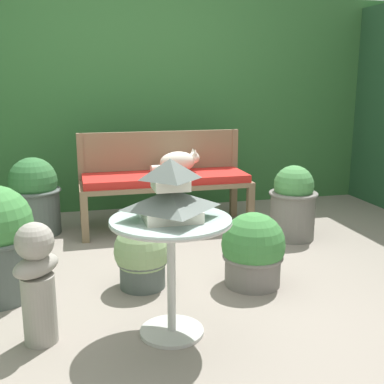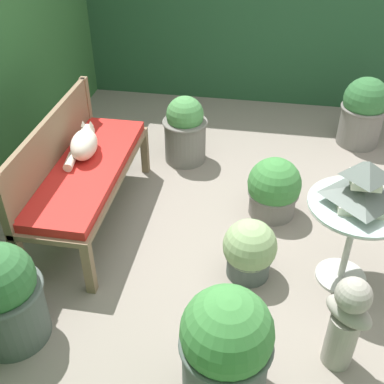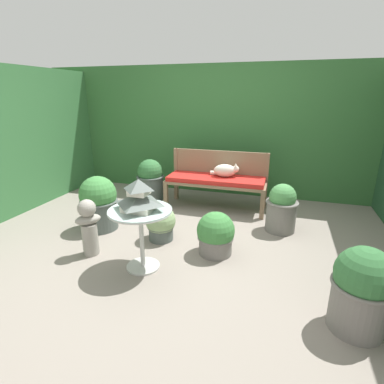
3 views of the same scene
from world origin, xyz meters
name	(u,v)px [view 3 (image 3 of 3)]	position (x,y,z in m)	size (l,w,h in m)	color
ground	(181,239)	(0.00, 0.00, 0.00)	(30.00, 30.00, 0.00)	gray
foliage_hedge_back	(221,129)	(0.00, 2.27, 1.08)	(6.40, 0.71, 2.15)	#336633
garden_bench	(216,181)	(0.17, 1.14, 0.42)	(1.50, 0.53, 0.49)	#7F664C
bench_backrest	(220,165)	(0.17, 1.39, 0.62)	(1.50, 0.06, 0.85)	#7F664C
cat	(225,171)	(0.30, 1.20, 0.59)	(0.45, 0.24, 0.21)	silver
patio_table	(141,223)	(-0.16, -0.71, 0.49)	(0.62, 0.62, 0.63)	#B7B7B2
pagoda_birdhouse	(139,197)	(-0.16, -0.71, 0.76)	(0.37, 0.37, 0.30)	silver
garden_bust	(89,225)	(-0.82, -0.63, 0.34)	(0.29, 0.30, 0.63)	gray
potted_plant_patio_mid	(216,235)	(0.48, -0.22, 0.23)	(0.41, 0.41, 0.48)	slate
potted_plant_hedge_corner	(161,223)	(-0.22, -0.08, 0.21)	(0.36, 0.36, 0.43)	#4C5651
potted_plant_path_edge	(361,289)	(1.73, -1.00, 0.34)	(0.43, 0.43, 0.67)	slate
potted_plant_table_far	(150,180)	(-0.96, 1.25, 0.33)	(0.46, 0.46, 0.67)	#4C5651
potted_plant_table_near	(99,203)	(-1.10, -0.02, 0.35)	(0.48, 0.48, 0.70)	#4C5651
potted_plant_bench_left	(282,208)	(1.15, 0.60, 0.31)	(0.41, 0.41, 0.62)	slate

